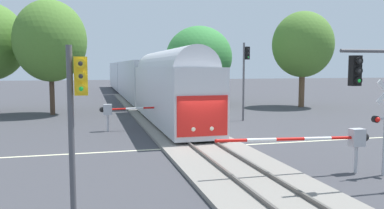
% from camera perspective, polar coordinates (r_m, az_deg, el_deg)
% --- Properties ---
extents(ground_plane, '(220.00, 220.00, 0.00)m').
position_cam_1_polar(ground_plane, '(21.08, 1.40, -6.17)').
color(ground_plane, '#3D3D42').
extents(road_centre_stripe, '(44.00, 0.20, 0.01)m').
position_cam_1_polar(road_centre_stripe, '(21.08, 1.40, -6.16)').
color(road_centre_stripe, beige).
rests_on(road_centre_stripe, ground).
extents(railway_track, '(4.40, 80.00, 0.32)m').
position_cam_1_polar(railway_track, '(21.06, 1.40, -5.92)').
color(railway_track, gray).
rests_on(railway_track, ground).
extents(commuter_train, '(3.04, 65.17, 5.16)m').
position_cam_1_polar(commuter_train, '(50.57, -8.14, 3.71)').
color(commuter_train, silver).
rests_on(commuter_train, railway_track).
extents(crossing_gate_near, '(6.49, 0.40, 1.80)m').
position_cam_1_polar(crossing_gate_near, '(16.63, 20.53, -4.74)').
color(crossing_gate_near, '#B7B7BC').
rests_on(crossing_gate_near, ground).
extents(crossing_gate_far, '(6.50, 0.40, 1.80)m').
position_cam_1_polar(crossing_gate_far, '(26.55, -10.38, -0.78)').
color(crossing_gate_far, '#B7B7BC').
rests_on(crossing_gate_far, ground).
extents(traffic_signal_near_left, '(0.53, 0.38, 4.82)m').
position_cam_1_polar(traffic_signal_near_left, '(10.66, -16.39, -0.26)').
color(traffic_signal_near_left, '#4C4C51').
rests_on(traffic_signal_near_left, ground).
extents(traffic_signal_far_side, '(0.53, 0.38, 6.12)m').
position_cam_1_polar(traffic_signal_far_side, '(31.23, 7.72, 5.12)').
color(traffic_signal_far_side, '#4C4C51').
rests_on(traffic_signal_far_side, ground).
extents(maple_right_background, '(6.37, 6.37, 10.02)m').
position_cam_1_polar(maple_right_background, '(43.33, 15.73, 8.34)').
color(maple_right_background, brown).
rests_on(maple_right_background, ground).
extents(elm_centre_background, '(7.49, 7.49, 8.83)m').
position_cam_1_polar(elm_centre_background, '(44.95, 1.02, 6.85)').
color(elm_centre_background, '#4C3828').
rests_on(elm_centre_background, ground).
extents(oak_behind_train, '(6.25, 6.25, 10.06)m').
position_cam_1_polar(oak_behind_train, '(36.97, -19.81, 8.63)').
color(oak_behind_train, '#4C3828').
rests_on(oak_behind_train, ground).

